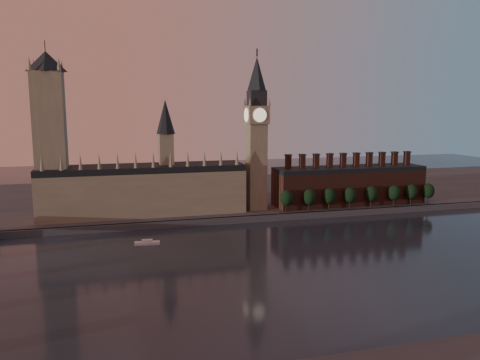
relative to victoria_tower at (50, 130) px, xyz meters
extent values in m
plane|color=black|center=(120.00, -115.00, -59.09)|extent=(900.00, 900.00, 0.00)
cube|color=#49494E|center=(120.00, -25.00, -57.09)|extent=(900.00, 4.00, 4.00)
cube|color=#49494E|center=(120.00, 65.00, -57.09)|extent=(900.00, 180.00, 4.00)
cube|color=gray|center=(55.00, 0.00, -41.09)|extent=(130.00, 30.00, 28.00)
cube|color=black|center=(55.00, 0.00, -25.09)|extent=(130.00, 30.00, 4.00)
cube|color=gray|center=(70.00, 0.00, -15.09)|extent=(9.00, 9.00, 24.00)
cone|color=black|center=(70.00, 0.00, 7.91)|extent=(12.00, 12.00, 22.00)
cone|color=gray|center=(-4.00, -14.00, -18.09)|extent=(2.60, 2.60, 10.00)
cone|color=gray|center=(6.73, -14.00, -18.09)|extent=(2.60, 2.60, 10.00)
cone|color=gray|center=(17.45, -14.00, -18.09)|extent=(2.60, 2.60, 10.00)
cone|color=gray|center=(28.18, -14.00, -18.09)|extent=(2.60, 2.60, 10.00)
cone|color=gray|center=(38.91, -14.00, -18.09)|extent=(2.60, 2.60, 10.00)
cone|color=gray|center=(49.64, -14.00, -18.09)|extent=(2.60, 2.60, 10.00)
cone|color=gray|center=(60.36, -14.00, -18.09)|extent=(2.60, 2.60, 10.00)
cone|color=gray|center=(71.09, -14.00, -18.09)|extent=(2.60, 2.60, 10.00)
cone|color=gray|center=(81.82, -14.00, -18.09)|extent=(2.60, 2.60, 10.00)
cone|color=gray|center=(92.55, -14.00, -18.09)|extent=(2.60, 2.60, 10.00)
cone|color=gray|center=(103.27, -14.00, -18.09)|extent=(2.60, 2.60, 10.00)
cone|color=gray|center=(114.00, -14.00, -18.09)|extent=(2.60, 2.60, 10.00)
cube|color=gray|center=(0.00, 0.00, -10.09)|extent=(18.00, 18.00, 90.00)
cone|color=black|center=(0.00, 0.00, 40.91)|extent=(24.00, 24.00, 12.00)
cylinder|color=#232326|center=(0.00, 0.00, 46.91)|extent=(0.50, 0.50, 12.00)
cone|color=gray|center=(-8.00, -8.00, 38.91)|extent=(3.00, 3.00, 8.00)
cone|color=gray|center=(8.00, -8.00, 38.91)|extent=(3.00, 3.00, 8.00)
cone|color=gray|center=(-8.00, 8.00, 38.91)|extent=(3.00, 3.00, 8.00)
cone|color=gray|center=(8.00, 8.00, 38.91)|extent=(3.00, 3.00, 8.00)
cube|color=gray|center=(130.00, -5.00, -26.09)|extent=(12.00, 12.00, 58.00)
cube|color=gray|center=(130.00, -5.00, 8.91)|extent=(14.00, 14.00, 12.00)
cube|color=#232326|center=(130.00, -5.00, 19.91)|extent=(11.00, 11.00, 10.00)
cone|color=black|center=(130.00, -5.00, 35.91)|extent=(13.00, 13.00, 22.00)
cylinder|color=#232326|center=(130.00, -5.00, 49.41)|extent=(1.00, 1.00, 5.00)
cylinder|color=beige|center=(130.00, -12.20, 8.91)|extent=(9.00, 0.50, 9.00)
cylinder|color=beige|center=(130.00, 2.20, 8.91)|extent=(9.00, 0.50, 9.00)
cylinder|color=beige|center=(122.80, -5.00, 8.91)|extent=(0.50, 9.00, 9.00)
cylinder|color=beige|center=(137.20, -5.00, 8.91)|extent=(0.50, 9.00, 9.00)
cone|color=gray|center=(123.50, -11.50, 17.91)|extent=(2.00, 2.00, 6.00)
cone|color=gray|center=(136.50, -11.50, 17.91)|extent=(2.00, 2.00, 6.00)
cone|color=gray|center=(123.50, 1.50, 17.91)|extent=(2.00, 2.00, 6.00)
cone|color=gray|center=(136.50, 1.50, 17.91)|extent=(2.00, 2.00, 6.00)
cube|color=#4A251C|center=(200.00, -5.00, -43.09)|extent=(110.00, 25.00, 24.00)
cube|color=black|center=(200.00, -5.00, -29.59)|extent=(110.00, 25.00, 3.00)
cube|color=#4A251C|center=(153.00, -5.00, -23.59)|extent=(3.50, 3.50, 9.00)
cube|color=#232326|center=(153.00, -5.00, -18.59)|extent=(4.20, 4.20, 1.00)
cube|color=#4A251C|center=(163.44, -5.00, -23.59)|extent=(3.50, 3.50, 9.00)
cube|color=#232326|center=(163.44, -5.00, -18.59)|extent=(4.20, 4.20, 1.00)
cube|color=#4A251C|center=(173.89, -5.00, -23.59)|extent=(3.50, 3.50, 9.00)
cube|color=#232326|center=(173.89, -5.00, -18.59)|extent=(4.20, 4.20, 1.00)
cube|color=#4A251C|center=(184.33, -5.00, -23.59)|extent=(3.50, 3.50, 9.00)
cube|color=#232326|center=(184.33, -5.00, -18.59)|extent=(4.20, 4.20, 1.00)
cube|color=#4A251C|center=(194.78, -5.00, -23.59)|extent=(3.50, 3.50, 9.00)
cube|color=#232326|center=(194.78, -5.00, -18.59)|extent=(4.20, 4.20, 1.00)
cube|color=#4A251C|center=(205.22, -5.00, -23.59)|extent=(3.50, 3.50, 9.00)
cube|color=#232326|center=(205.22, -5.00, -18.59)|extent=(4.20, 4.20, 1.00)
cube|color=#4A251C|center=(215.67, -5.00, -23.59)|extent=(3.50, 3.50, 9.00)
cube|color=#232326|center=(215.67, -5.00, -18.59)|extent=(4.20, 4.20, 1.00)
cube|color=#4A251C|center=(226.11, -5.00, -23.59)|extent=(3.50, 3.50, 9.00)
cube|color=#232326|center=(226.11, -5.00, -18.59)|extent=(4.20, 4.20, 1.00)
cube|color=#4A251C|center=(236.56, -5.00, -23.59)|extent=(3.50, 3.50, 9.00)
cube|color=#232326|center=(236.56, -5.00, -18.59)|extent=(4.20, 4.20, 1.00)
cube|color=#4A251C|center=(247.00, -5.00, -23.59)|extent=(3.50, 3.50, 9.00)
cube|color=#232326|center=(247.00, -5.00, -18.59)|extent=(4.20, 4.20, 1.00)
cylinder|color=black|center=(146.41, -19.94, -52.09)|extent=(0.80, 0.80, 6.00)
ellipsoid|color=black|center=(146.41, -19.94, -45.59)|extent=(8.60, 8.60, 10.75)
cylinder|color=black|center=(162.49, -20.56, -52.09)|extent=(0.80, 0.80, 6.00)
ellipsoid|color=black|center=(162.49, -20.56, -45.59)|extent=(8.60, 8.60, 10.75)
cylinder|color=black|center=(177.14, -20.41, -52.09)|extent=(0.80, 0.80, 6.00)
ellipsoid|color=black|center=(177.14, -20.41, -45.59)|extent=(8.60, 8.60, 10.75)
cylinder|color=black|center=(192.40, -21.06, -52.09)|extent=(0.80, 0.80, 6.00)
ellipsoid|color=black|center=(192.40, -21.06, -45.59)|extent=(8.60, 8.60, 10.75)
cylinder|color=black|center=(209.51, -19.83, -52.09)|extent=(0.80, 0.80, 6.00)
ellipsoid|color=black|center=(209.51, -19.83, -45.59)|extent=(8.60, 8.60, 10.75)
cylinder|color=black|center=(226.90, -21.04, -52.09)|extent=(0.80, 0.80, 6.00)
ellipsoid|color=black|center=(226.90, -21.04, -45.59)|extent=(8.60, 8.60, 10.75)
cylinder|color=black|center=(241.10, -20.68, -52.09)|extent=(0.80, 0.80, 6.00)
ellipsoid|color=black|center=(241.10, -20.68, -45.59)|extent=(8.60, 8.60, 10.75)
cylinder|color=black|center=(254.90, -21.17, -52.09)|extent=(0.80, 0.80, 6.00)
ellipsoid|color=black|center=(254.90, -21.17, -45.59)|extent=(8.60, 8.60, 10.75)
cube|color=silver|center=(52.29, -58.50, -58.33)|extent=(13.68, 5.29, 1.52)
cube|color=silver|center=(52.29, -58.50, -56.99)|extent=(6.00, 3.48, 1.14)
camera|label=1|loc=(36.67, -305.65, 12.76)|focal=35.00mm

